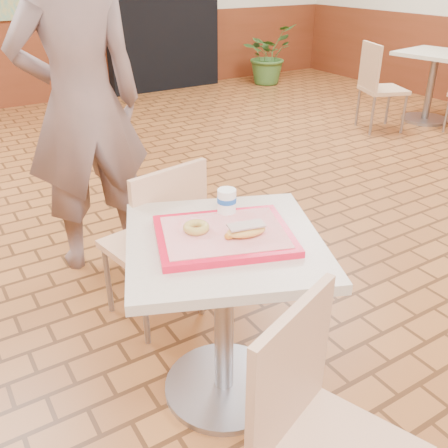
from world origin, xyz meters
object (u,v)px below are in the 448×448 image
chair_main_back (159,238)px  second_table (433,75)px  potted_plant (268,55)px  chair_main_front (320,432)px  customer (82,105)px  ring_donut (196,227)px  long_john_donut (245,231)px  paper_cup (227,200)px  chair_second_left (378,83)px  main_table (224,293)px  serving_tray (224,235)px

chair_main_back → second_table: chair_main_back is taller
potted_plant → chair_main_front: bearing=-125.2°
customer → ring_donut: bearing=92.8°
chair_main_front → customer: size_ratio=0.45×
ring_donut → long_john_donut: long_john_donut is taller
ring_donut → paper_cup: size_ratio=1.03×
paper_cup → potted_plant: 5.89m
long_john_donut → chair_main_back: bearing=94.8°
paper_cup → chair_second_left: chair_second_left is taller
chair_main_back → long_john_donut: bearing=84.9°
chair_second_left → main_table: bearing=146.0°
serving_tray → potted_plant: (3.72, 4.75, -0.33)m
long_john_donut → second_table: 4.64m
chair_second_left → potted_plant: bearing=11.9°
second_table → long_john_donut: bearing=-150.6°
customer → chair_second_left: bearing=-160.4°
main_table → potted_plant: (3.72, 4.75, -0.08)m
chair_main_front → paper_cup: 0.88m
ring_donut → chair_second_left: 4.07m
chair_main_back → long_john_donut: chair_main_back is taller
long_john_donut → potted_plant: potted_plant is taller
main_table → paper_cup: size_ratio=7.97×
main_table → chair_main_front: size_ratio=0.87×
ring_donut → main_table: bearing=-34.4°
ring_donut → potted_plant: 6.05m
chair_main_front → customer: (0.03, 1.96, 0.47)m
long_john_donut → main_table: bearing=124.4°
chair_main_front → paper_cup: (0.19, 0.79, 0.34)m
second_table → chair_second_left: bearing=174.4°
long_john_donut → second_table: (4.04, 2.28, -0.27)m
long_john_donut → paper_cup: paper_cup is taller
chair_main_front → long_john_donut: bearing=55.7°
long_john_donut → ring_donut: bearing=136.0°
long_john_donut → chair_second_left: chair_second_left is taller
long_john_donut → chair_second_left: bearing=35.8°
potted_plant → paper_cup: bearing=-128.1°
chair_main_front → main_table: bearing=60.8°
customer → second_table: customer is taller
customer → potted_plant: 5.15m
chair_main_front → paper_cup: size_ratio=9.17×
main_table → paper_cup: 0.35m
paper_cup → serving_tray: bearing=-125.7°
chair_main_back → ring_donut: size_ratio=8.92×
long_john_donut → second_table: bearing=29.4°
chair_main_back → serving_tray: size_ratio=1.77×
ring_donut → chair_second_left: chair_second_left is taller
customer → potted_plant: bearing=-134.3°
second_table → potted_plant: 2.57m
customer → long_john_donut: bearing=98.1°
long_john_donut → potted_plant: 6.07m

